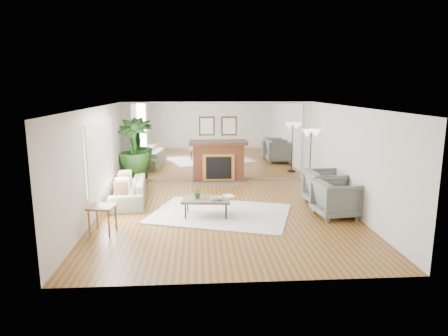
{
  "coord_description": "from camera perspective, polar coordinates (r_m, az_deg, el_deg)",
  "views": [
    {
      "loc": [
        -0.64,
        -9.13,
        2.94
      ],
      "look_at": [
        0.0,
        0.6,
        0.97
      ],
      "focal_mm": 32.0,
      "sensor_mm": 36.0,
      "label": 1
    }
  ],
  "objects": [
    {
      "name": "wall_back",
      "position": [
        12.75,
        -0.87,
        3.81
      ],
      "size": [
        6.0,
        0.02,
        2.5
      ],
      "primitive_type": "cube",
      "color": "silver",
      "rests_on": "ground"
    },
    {
      "name": "ground",
      "position": [
        9.61,
        0.23,
        -6.38
      ],
      "size": [
        7.0,
        7.0,
        0.0
      ],
      "primitive_type": "plane",
      "color": "brown",
      "rests_on": "ground"
    },
    {
      "name": "wall_left",
      "position": [
        9.58,
        -17.92,
        0.71
      ],
      "size": [
        0.02,
        7.0,
        2.5
      ],
      "primitive_type": "cube",
      "color": "silver",
      "rests_on": "ground"
    },
    {
      "name": "book",
      "position": [
        9.29,
        0.09,
        -4.12
      ],
      "size": [
        0.32,
        0.36,
        0.02
      ],
      "primitive_type": "imported",
      "rotation": [
        0.0,
        0.0,
        0.44
      ],
      "color": "olive",
      "rests_on": "coffee_table"
    },
    {
      "name": "wall_right",
      "position": [
        9.97,
        17.65,
        1.13
      ],
      "size": [
        0.02,
        7.0,
        2.5
      ],
      "primitive_type": "cube",
      "color": "silver",
      "rests_on": "ground"
    },
    {
      "name": "potted_ficus",
      "position": [
        12.42,
        -12.83,
        2.54
      ],
      "size": [
        0.97,
        0.97,
        2.03
      ],
      "color": "#29231E",
      "rests_on": "ground"
    },
    {
      "name": "area_rug",
      "position": [
        9.48,
        -0.52,
        -6.53
      ],
      "size": [
        3.64,
        3.07,
        0.03
      ],
      "primitive_type": "cube",
      "rotation": [
        0.0,
        0.0,
        -0.31
      ],
      "color": "silver",
      "rests_on": "ground"
    },
    {
      "name": "side_table",
      "position": [
        8.54,
        -17.01,
        -5.78
      ],
      "size": [
        0.58,
        0.58,
        0.58
      ],
      "rotation": [
        0.0,
        0.0,
        -0.15
      ],
      "color": "olive",
      "rests_on": "ground"
    },
    {
      "name": "floor_lamp",
      "position": [
        12.0,
        12.34,
        4.21
      ],
      "size": [
        0.57,
        0.31,
        1.74
      ],
      "color": "black",
      "rests_on": "ground"
    },
    {
      "name": "fruit_bowl",
      "position": [
        9.06,
        -1.16,
        -4.4
      ],
      "size": [
        0.28,
        0.28,
        0.06
      ],
      "primitive_type": "imported",
      "rotation": [
        0.0,
        0.0,
        -0.14
      ],
      "color": "olive",
      "rests_on": "coffee_table"
    },
    {
      "name": "mirror_panel",
      "position": [
        12.73,
        -0.86,
        3.79
      ],
      "size": [
        5.4,
        0.04,
        2.4
      ],
      "primitive_type": "cube",
      "color": "silver",
      "rests_on": "wall_back"
    },
    {
      "name": "armchair_front",
      "position": [
        9.57,
        15.77,
        -4.23
      ],
      "size": [
        1.05,
        1.02,
        0.86
      ],
      "primitive_type": "imported",
      "rotation": [
        0.0,
        0.0,
        1.69
      ],
      "color": "slate",
      "rests_on": "ground"
    },
    {
      "name": "sofa",
      "position": [
        10.63,
        -13.47,
        -3.23
      ],
      "size": [
        1.01,
        2.16,
        0.61
      ],
      "primitive_type": "imported",
      "rotation": [
        0.0,
        0.0,
        -1.48
      ],
      "color": "slate",
      "rests_on": "ground"
    },
    {
      "name": "window_panel",
      "position": [
        9.93,
        -17.23,
        1.71
      ],
      "size": [
        0.04,
        2.4,
        1.5
      ],
      "primitive_type": "cube",
      "color": "#B2E09E",
      "rests_on": "wall_left"
    },
    {
      "name": "fireplace",
      "position": [
        12.61,
        -0.81,
        1.01
      ],
      "size": [
        1.85,
        0.83,
        2.05
      ],
      "color": "brown",
      "rests_on": "ground"
    },
    {
      "name": "tabletop_plant",
      "position": [
        9.17,
        -3.8,
        -3.56
      ],
      "size": [
        0.27,
        0.25,
        0.27
      ],
      "primitive_type": "imported",
      "rotation": [
        0.0,
        0.0,
        -0.18
      ],
      "color": "#2F5D22",
      "rests_on": "coffee_table"
    },
    {
      "name": "coffee_table",
      "position": [
        9.19,
        -2.55,
        -4.61
      ],
      "size": [
        1.15,
        0.74,
        0.44
      ],
      "rotation": [
        0.0,
        0.0,
        -0.09
      ],
      "color": "#5E524A",
      "rests_on": "ground"
    },
    {
      "name": "armchair_back",
      "position": [
        10.46,
        14.4,
        -2.73
      ],
      "size": [
        1.04,
        1.01,
        0.89
      ],
      "primitive_type": "imported",
      "rotation": [
        0.0,
        0.0,
        1.63
      ],
      "color": "slate",
      "rests_on": "ground"
    }
  ]
}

